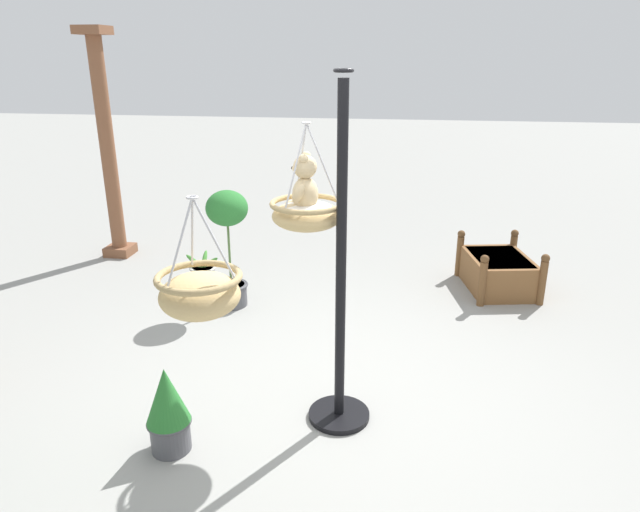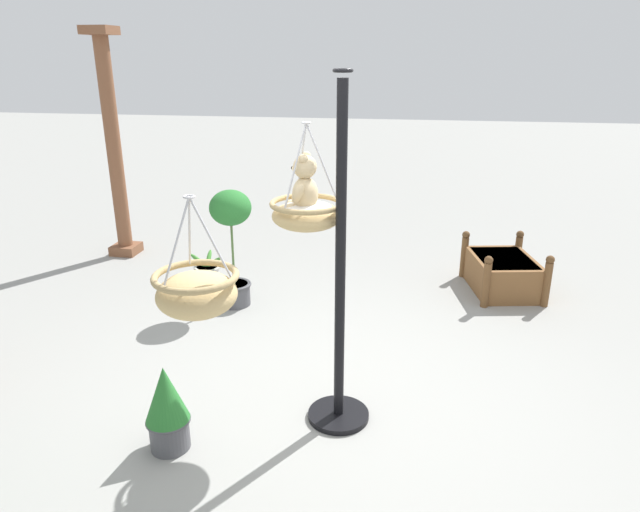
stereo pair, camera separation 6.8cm
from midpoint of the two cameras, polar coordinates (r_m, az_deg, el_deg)
ground_plane at (r=4.46m, az=1.23°, el=-14.02°), size 40.00×40.00×0.00m
display_pole_central at (r=3.86m, az=2.51°, el=-7.00°), size 0.44×0.44×2.40m
hanging_basket_with_teddy at (r=3.77m, az=-0.83°, el=4.35°), size 0.50×0.50×0.71m
teddy_bear at (r=3.73m, az=-1.16°, el=6.96°), size 0.28×0.24×0.40m
hanging_basket_left_high at (r=3.00m, az=-11.76°, el=-3.54°), size 0.45×0.45×0.64m
greenhouse_pillar_right at (r=7.55m, az=-19.89°, el=9.98°), size 0.35×0.35×2.80m
wooden_planter_box at (r=6.54m, az=18.29°, el=-1.58°), size 1.05×0.87×0.56m
potted_plant_fern_front at (r=6.56m, az=-11.07°, el=-1.56°), size 0.44×0.42×0.36m
potted_plant_flowering_red at (r=3.91m, az=-14.76°, el=-14.64°), size 0.29×0.29×0.61m
potted_plant_bushy_green at (r=5.74m, az=-8.59°, el=2.06°), size 0.42×0.42×1.23m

